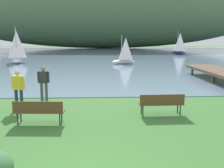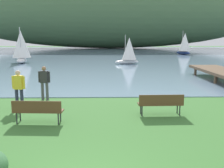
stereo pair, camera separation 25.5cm
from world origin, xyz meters
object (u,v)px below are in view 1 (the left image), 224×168
(park_bench_near_camera, at_px, (39,110))
(person_at_shoreline, at_px, (44,81))
(person_on_the_grass, at_px, (18,87))
(park_bench_further_along, at_px, (161,102))
(sailboat_mid_bay, at_px, (180,43))
(sailboat_nearest_to_shore, at_px, (17,46))
(sailboat_toward_hillside, at_px, (125,50))

(park_bench_near_camera, relative_size, person_at_shoreline, 1.07)
(person_on_the_grass, bearing_deg, park_bench_further_along, -10.59)
(park_bench_further_along, xyz_separation_m, person_on_the_grass, (-6.03, 1.13, 0.46))
(sailboat_mid_bay, bearing_deg, park_bench_near_camera, -113.64)
(sailboat_nearest_to_shore, bearing_deg, person_on_the_grass, -72.40)
(park_bench_further_along, height_order, sailboat_nearest_to_shore, sailboat_nearest_to_shore)
(park_bench_further_along, distance_m, sailboat_toward_hillside, 20.79)
(park_bench_near_camera, xyz_separation_m, park_bench_further_along, (4.68, 0.91, 0.00))
(park_bench_further_along, height_order, sailboat_mid_bay, sailboat_mid_bay)
(sailboat_nearest_to_shore, height_order, sailboat_mid_bay, sailboat_mid_bay)
(person_at_shoreline, bearing_deg, person_on_the_grass, -115.04)
(sailboat_mid_bay, relative_size, sailboat_toward_hillside, 1.29)
(park_bench_further_along, xyz_separation_m, sailboat_toward_hillside, (0.51, 20.76, 1.13))
(park_bench_further_along, height_order, sailboat_toward_hillside, sailboat_toward_hillside)
(person_at_shoreline, distance_m, sailboat_toward_hillside, 18.96)
(park_bench_near_camera, height_order, sailboat_nearest_to_shore, sailboat_nearest_to_shore)
(sailboat_nearest_to_shore, relative_size, sailboat_toward_hillside, 1.28)
(park_bench_further_along, relative_size, person_on_the_grass, 1.06)
(person_on_the_grass, bearing_deg, sailboat_mid_bay, 63.55)
(person_on_the_grass, height_order, sailboat_toward_hillside, sailboat_toward_hillside)
(sailboat_nearest_to_shore, bearing_deg, park_bench_further_along, -60.35)
(park_bench_further_along, xyz_separation_m, person_at_shoreline, (-5.28, 2.72, 0.46))
(park_bench_near_camera, height_order, park_bench_further_along, same)
(sailboat_toward_hillside, bearing_deg, sailboat_nearest_to_shore, 172.59)
(park_bench_near_camera, bearing_deg, person_at_shoreline, 99.37)
(person_on_the_grass, bearing_deg, sailboat_nearest_to_shore, 107.60)
(person_at_shoreline, height_order, sailboat_nearest_to_shore, sailboat_nearest_to_shore)
(park_bench_further_along, height_order, person_on_the_grass, person_on_the_grass)
(sailboat_toward_hillside, bearing_deg, park_bench_further_along, -91.41)
(park_bench_near_camera, bearing_deg, sailboat_nearest_to_shore, 109.13)
(sailboat_nearest_to_shore, xyz_separation_m, sailboat_toward_hillside, (13.31, -1.73, -0.45))
(sailboat_toward_hillside, bearing_deg, person_on_the_grass, -108.42)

